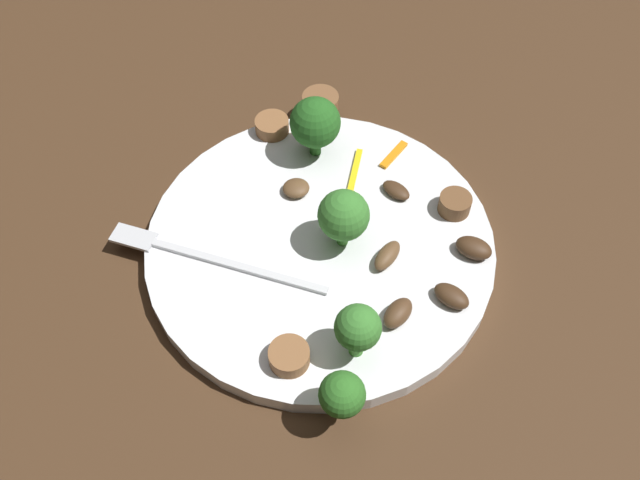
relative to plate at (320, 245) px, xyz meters
The scene contains 19 objects.
ground_plane 0.01m from the plate, ahead, with size 1.40×1.40×0.00m, color #422B19.
plate is the anchor object (origin of this frame).
fork 0.09m from the plate, 51.76° to the left, with size 0.17×0.08×0.00m.
broccoli_floret_0 0.11m from the plate, 146.28° to the left, with size 0.03×0.03×0.05m.
broccoli_floret_1 0.10m from the plate, 45.99° to the right, with size 0.04×0.04×0.06m.
broccoli_floret_2 0.15m from the plate, 137.28° to the left, with size 0.03×0.03×0.04m.
broccoli_floret_3 0.04m from the plate, 143.29° to the right, with size 0.04×0.04×0.05m.
sausage_slice_0 0.11m from the plate, 122.74° to the right, with size 0.03×0.03×0.01m, color brown.
sausage_slice_1 0.13m from the plate, 28.95° to the right, with size 0.03×0.03×0.01m, color brown.
sausage_slice_2 0.15m from the plate, 48.57° to the right, with size 0.03×0.03×0.01m, color brown.
sausage_slice_3 0.11m from the plate, 119.94° to the left, with size 0.03×0.03×0.01m, color brown.
mushroom_0 0.06m from the plate, 26.61° to the right, with size 0.02×0.02×0.01m, color brown.
mushroom_1 0.08m from the plate, 101.29° to the right, with size 0.03×0.01×0.01m, color #422B19.
mushroom_2 0.09m from the plate, behind, with size 0.03×0.02×0.01m, color #4C331E.
mushroom_3 0.12m from the plate, 144.36° to the right, with size 0.03×0.02×0.01m, color #422B19.
mushroom_4 0.06m from the plate, 158.59° to the right, with size 0.03×0.01×0.01m, color brown.
mushroom_5 0.11m from the plate, 168.13° to the right, with size 0.03×0.02×0.01m, color #422B19.
pepper_strip_0 0.11m from the plate, 83.79° to the right, with size 0.04×0.01×0.00m, color orange.
pepper_strip_1 0.08m from the plate, 71.26° to the right, with size 0.05×0.01×0.00m, color yellow.
Camera 1 is at (-0.22, 0.24, 0.47)m, focal length 39.21 mm.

